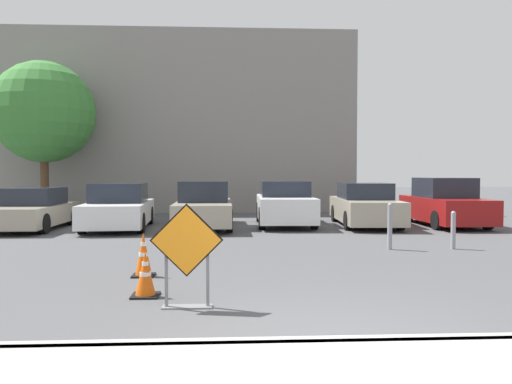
# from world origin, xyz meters

# --- Properties ---
(ground_plane) EXTENTS (96.00, 96.00, 0.00)m
(ground_plane) POSITION_xyz_m (0.00, 10.00, 0.00)
(ground_plane) COLOR #4C4C4F
(curb_lip) EXTENTS (24.28, 0.20, 0.14)m
(curb_lip) POSITION_xyz_m (0.00, 0.00, 0.07)
(curb_lip) COLOR #999993
(curb_lip) RESTS_ON ground_plane
(road_closed_sign) EXTENTS (0.96, 0.20, 1.39)m
(road_closed_sign) POSITION_xyz_m (-1.62, 1.71, 0.77)
(road_closed_sign) COLOR black
(road_closed_sign) RESTS_ON ground_plane
(traffic_cone_nearest) EXTENTS (0.39, 0.39, 0.65)m
(traffic_cone_nearest) POSITION_xyz_m (-2.28, 2.38, 0.32)
(traffic_cone_nearest) COLOR black
(traffic_cone_nearest) RESTS_ON ground_plane
(traffic_cone_second) EXTENTS (0.38, 0.38, 0.77)m
(traffic_cone_second) POSITION_xyz_m (-2.55, 3.82, 0.37)
(traffic_cone_second) COLOR black
(traffic_cone_second) RESTS_ON ground_plane
(parked_car_nearest) EXTENTS (1.88, 4.17, 1.32)m
(parked_car_nearest) POSITION_xyz_m (-7.34, 11.33, 0.61)
(parked_car_nearest) COLOR #A39984
(parked_car_nearest) RESTS_ON ground_plane
(parked_car_second) EXTENTS (2.11, 4.41, 1.46)m
(parked_car_second) POSITION_xyz_m (-4.62, 11.36, 0.67)
(parked_car_second) COLOR white
(parked_car_second) RESTS_ON ground_plane
(parked_car_third) EXTENTS (1.87, 4.54, 1.52)m
(parked_car_third) POSITION_xyz_m (-1.90, 11.50, 0.70)
(parked_car_third) COLOR #A39984
(parked_car_third) RESTS_ON ground_plane
(parked_car_fourth) EXTENTS (1.95, 4.17, 1.51)m
(parked_car_fourth) POSITION_xyz_m (0.82, 12.08, 0.71)
(parked_car_fourth) COLOR white
(parked_car_fourth) RESTS_ON ground_plane
(parked_car_fifth) EXTENTS (2.06, 4.61, 1.45)m
(parked_car_fifth) POSITION_xyz_m (3.55, 11.88, 0.67)
(parked_car_fifth) COLOR #A39984
(parked_car_fifth) RESTS_ON ground_plane
(parked_car_sixth) EXTENTS (1.84, 4.19, 1.63)m
(parked_car_sixth) POSITION_xyz_m (6.27, 11.74, 0.73)
(parked_car_sixth) COLOR maroon
(parked_car_sixth) RESTS_ON ground_plane
(bollard_nearest) EXTENTS (0.12, 0.12, 1.09)m
(bollard_nearest) POSITION_xyz_m (2.68, 6.55, 0.57)
(bollard_nearest) COLOR gray
(bollard_nearest) RESTS_ON ground_plane
(bollard_second) EXTENTS (0.12, 0.12, 0.90)m
(bollard_second) POSITION_xyz_m (4.19, 6.55, 0.47)
(bollard_second) COLOR gray
(bollard_second) RESTS_ON ground_plane
(building_facade_backdrop) EXTENTS (17.16, 5.00, 8.24)m
(building_facade_backdrop) POSITION_xyz_m (-3.87, 20.03, 4.12)
(building_facade_backdrop) COLOR gray
(building_facade_backdrop) RESTS_ON ground_plane
(street_tree_behind_lot) EXTENTS (4.05, 4.05, 6.25)m
(street_tree_behind_lot) POSITION_xyz_m (-8.51, 15.66, 4.22)
(street_tree_behind_lot) COLOR #513823
(street_tree_behind_lot) RESTS_ON ground_plane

